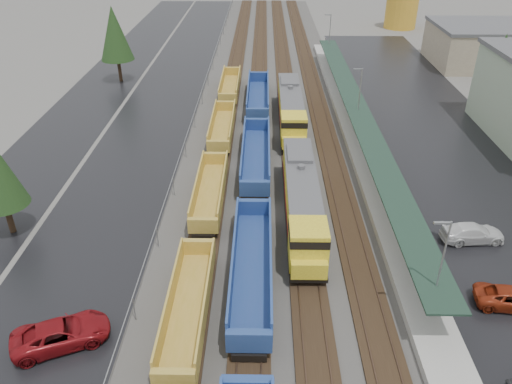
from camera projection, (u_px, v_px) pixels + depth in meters
The scene contains 17 objects.
ballast_strip at pixel (273, 105), 67.02m from camera, with size 20.00×160.00×0.08m, color #302D2B.
trackbed at pixel (273, 104), 66.96m from camera, with size 14.60×160.00×0.22m.
west_parking_lot at pixel (162, 104), 67.24m from camera, with size 10.00×160.00×0.02m, color black.
west_road at pixel (88, 104), 67.37m from camera, with size 9.00×160.00×0.02m, color black.
east_commuter_lot at pixel (437, 136), 58.15m from camera, with size 16.00×100.00×0.02m, color black.
station_platform at pixel (356, 130), 57.92m from camera, with size 3.00×80.00×8.00m.
chainlink_fence at pixel (201, 97), 65.01m from camera, with size 0.08×160.04×2.02m.
tree_west_far at pixel (115, 33), 72.38m from camera, with size 4.84×4.84×11.00m.
tree_east at pixel (500, 62), 61.66m from camera, with size 4.40×4.40×10.00m.
locomotive_lead at pixel (302, 201), 41.40m from camera, with size 2.77×18.28×4.14m.
locomotive_trail at pixel (291, 109), 59.52m from camera, with size 2.77×18.28×4.14m.
well_string_yellow at pixel (201, 240), 38.55m from camera, with size 2.47×86.40×2.19m.
well_string_blue at pixel (252, 267), 35.54m from camera, with size 2.78×86.88×2.47m.
storage_tank at pixel (401, 12), 106.09m from camera, with size 6.64×6.64×6.64m, color gold.
parked_car_west_c at pixel (61, 334), 30.59m from camera, with size 5.83×2.69×1.62m, color maroon.
parked_car_east_b at pixel (512, 298), 33.52m from camera, with size 4.89×2.25×1.36m, color maroon.
parked_car_east_c at pixel (473, 233), 39.98m from camera, with size 5.06×2.06×1.47m, color silver.
Camera 1 is at (-1.27, -3.79, 23.78)m, focal length 35.00 mm.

